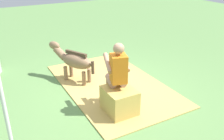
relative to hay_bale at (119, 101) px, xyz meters
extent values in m
plane|color=#608C4C|center=(0.82, -0.19, -0.25)|extent=(24.00, 24.00, 0.00)
cube|color=tan|center=(1.07, -0.43, -0.24)|extent=(3.45, 2.11, 0.02)
cube|color=tan|center=(0.00, 0.00, 0.00)|extent=(0.62, 0.53, 0.50)
cylinder|color=tan|center=(0.27, 0.04, 0.32)|extent=(0.42, 0.25, 0.14)
cylinder|color=tan|center=(0.46, -0.02, 0.00)|extent=(0.11, 0.11, 0.50)
cube|color=black|center=(0.46, -0.02, -0.22)|extent=(0.24, 0.16, 0.06)
cylinder|color=tan|center=(0.21, -0.15, 0.32)|extent=(0.42, 0.25, 0.14)
cylinder|color=tan|center=(0.41, -0.21, 0.00)|extent=(0.11, 0.11, 0.50)
cube|color=black|center=(0.41, -0.21, -0.22)|extent=(0.24, 0.16, 0.06)
cube|color=orange|center=(0.05, 0.00, 0.65)|extent=(0.37, 0.35, 0.52)
cylinder|color=tan|center=(0.27, 0.10, 0.70)|extent=(0.51, 0.23, 0.26)
cylinder|color=tan|center=(0.18, -0.20, 0.70)|extent=(0.51, 0.23, 0.26)
sphere|color=tan|center=(0.05, 0.00, 1.03)|extent=(0.20, 0.20, 0.20)
ellipsoid|color=#8C6B4C|center=(1.61, 0.22, 0.28)|extent=(0.89, 0.68, 0.34)
cylinder|color=#8C6B4C|center=(1.81, 0.44, -0.07)|extent=(0.09, 0.09, 0.36)
cylinder|color=#8C6B4C|center=(1.91, 0.26, -0.07)|extent=(0.09, 0.09, 0.36)
cylinder|color=#8C6B4C|center=(1.32, 0.17, -0.07)|extent=(0.09, 0.09, 0.36)
cylinder|color=#8C6B4C|center=(1.41, 0.00, -0.07)|extent=(0.09, 0.09, 0.36)
cylinder|color=#8C6B4C|center=(2.05, 0.45, 0.38)|extent=(0.41, 0.33, 0.33)
ellipsoid|color=#8C6B4C|center=(2.21, 0.54, 0.54)|extent=(0.36, 0.29, 0.20)
cube|color=#4D3A2A|center=(1.61, 0.22, 0.47)|extent=(0.56, 0.34, 0.08)
cylinder|color=#4D3A2A|center=(1.20, -0.01, 0.23)|extent=(0.07, 0.07, 0.30)
camera|label=1|loc=(-3.50, 2.08, 2.48)|focal=40.14mm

